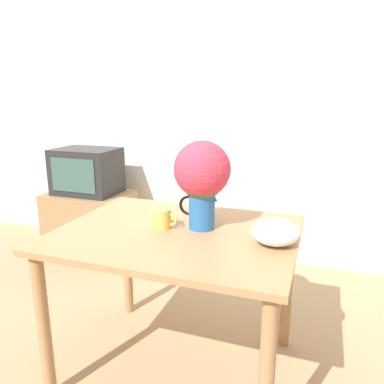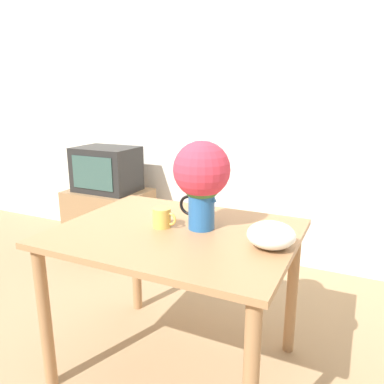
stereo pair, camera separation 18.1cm
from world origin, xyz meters
The scene contains 8 objects.
ground_plane centered at (0.00, 0.00, 0.00)m, with size 12.00×12.00×0.00m, color #9E7F5B.
wall_back centered at (0.00, 1.61, 1.30)m, with size 8.00×0.05×2.60m.
table centered at (0.21, 0.06, 0.66)m, with size 1.13×0.90×0.77m.
flower_vase centered at (0.31, 0.14, 1.03)m, with size 0.27×0.27×0.43m.
coffee_mug centered at (0.13, 0.07, 0.82)m, with size 0.13×0.09×0.10m.
white_bowl centered at (0.68, 0.05, 0.83)m, with size 0.21×0.21×0.11m.
tv_stand centered at (-1.08, 1.19, 0.28)m, with size 0.71×0.50×0.57m.
tv_set centered at (-1.08, 1.19, 0.76)m, with size 0.53×0.40×0.39m.
Camera 1 is at (0.85, -1.51, 1.41)m, focal length 35.00 mm.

